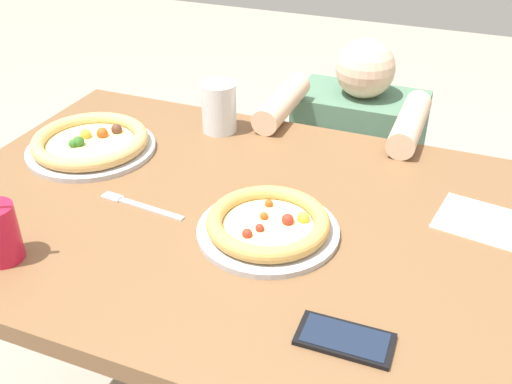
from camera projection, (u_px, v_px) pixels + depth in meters
The scene contains 8 objects.
dining_table at pixel (255, 254), 1.28m from camera, with size 1.38×0.88×0.75m.
pizza_near at pixel (268, 225), 1.15m from camera, with size 0.28×0.28×0.04m.
pizza_far at pixel (91, 143), 1.44m from camera, with size 0.31×0.31×0.04m.
water_cup_clear at pixel (219, 107), 1.51m from camera, with size 0.09×0.09×0.13m.
paper_napkin at pixel (479, 220), 1.20m from camera, with size 0.16×0.14×0.00m, color white.
fork at pixel (138, 205), 1.25m from camera, with size 0.20×0.04×0.00m.
cell_phone at pixel (345, 339), 0.92m from camera, with size 0.15×0.08×0.01m.
diner_seated at pixel (352, 192), 1.93m from camera, with size 0.41×0.52×0.91m.
Camera 1 is at (0.38, -0.93, 1.44)m, focal length 41.81 mm.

